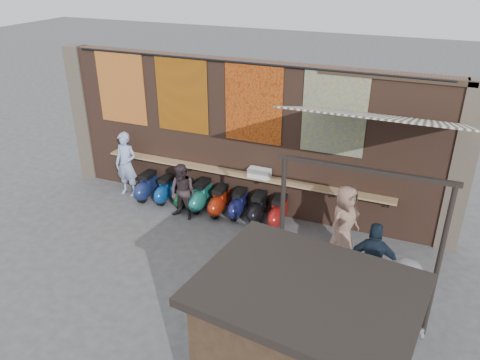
% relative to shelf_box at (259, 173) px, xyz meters
% --- Properties ---
extents(ground, '(70.00, 70.00, 0.00)m').
position_rel_shelf_box_xyz_m(ground, '(-0.56, -2.30, -1.24)').
color(ground, '#474749').
rests_on(ground, ground).
extents(brick_wall, '(10.00, 0.40, 4.00)m').
position_rel_shelf_box_xyz_m(brick_wall, '(-0.56, 0.40, 0.76)').
color(brick_wall, brown).
rests_on(brick_wall, ground).
extents(pier_left, '(0.50, 0.50, 4.00)m').
position_rel_shelf_box_xyz_m(pier_left, '(-5.76, 0.40, 0.76)').
color(pier_left, '#4C4238').
rests_on(pier_left, ground).
extents(pier_right, '(0.50, 0.50, 4.00)m').
position_rel_shelf_box_xyz_m(pier_right, '(4.64, 0.40, 0.76)').
color(pier_right, '#4C4238').
rests_on(pier_right, ground).
extents(eating_counter, '(8.00, 0.32, 0.05)m').
position_rel_shelf_box_xyz_m(eating_counter, '(-0.56, 0.03, -0.14)').
color(eating_counter, '#9E7A51').
rests_on(eating_counter, brick_wall).
extents(shelf_box, '(0.58, 0.27, 0.24)m').
position_rel_shelf_box_xyz_m(shelf_box, '(0.00, 0.00, 0.00)').
color(shelf_box, white).
rests_on(shelf_box, eating_counter).
extents(tapestry_redgold, '(1.50, 0.02, 2.00)m').
position_rel_shelf_box_xyz_m(tapestry_redgold, '(-4.16, 0.18, 1.76)').
color(tapestry_redgold, maroon).
rests_on(tapestry_redgold, brick_wall).
extents(tapestry_sun, '(1.50, 0.02, 2.00)m').
position_rel_shelf_box_xyz_m(tapestry_sun, '(-2.26, 0.18, 1.76)').
color(tapestry_sun, orange).
rests_on(tapestry_sun, brick_wall).
extents(tapestry_orange, '(1.50, 0.02, 2.00)m').
position_rel_shelf_box_xyz_m(tapestry_orange, '(-0.26, 0.18, 1.76)').
color(tapestry_orange, '#B14E16').
rests_on(tapestry_orange, brick_wall).
extents(tapestry_multi, '(1.50, 0.02, 2.00)m').
position_rel_shelf_box_xyz_m(tapestry_multi, '(1.74, 0.18, 1.76)').
color(tapestry_multi, '#284E93').
rests_on(tapestry_multi, brick_wall).
extents(hang_rail, '(9.50, 0.06, 0.06)m').
position_rel_shelf_box_xyz_m(hang_rail, '(-0.56, 0.17, 2.74)').
color(hang_rail, black).
rests_on(hang_rail, brick_wall).
extents(scooter_stool_0, '(0.37, 0.82, 0.78)m').
position_rel_shelf_box_xyz_m(scooter_stool_0, '(-3.25, -0.34, -0.86)').
color(scooter_stool_0, navy).
rests_on(scooter_stool_0, ground).
extents(scooter_stool_1, '(0.35, 0.77, 0.73)m').
position_rel_shelf_box_xyz_m(scooter_stool_1, '(-2.67, -0.30, -0.88)').
color(scooter_stool_1, navy).
rests_on(scooter_stool_1, ground).
extents(scooter_stool_2, '(0.33, 0.74, 0.71)m').
position_rel_shelf_box_xyz_m(scooter_stool_2, '(-2.09, -0.25, -0.89)').
color(scooter_stool_2, '#0D4524').
rests_on(scooter_stool_2, ground).
extents(scooter_stool_3, '(0.39, 0.86, 0.81)m').
position_rel_shelf_box_xyz_m(scooter_stool_3, '(-1.56, -0.30, -0.84)').
color(scooter_stool_3, '#1C7064').
rests_on(scooter_stool_3, ground).
extents(scooter_stool_4, '(0.36, 0.81, 0.77)m').
position_rel_shelf_box_xyz_m(scooter_stool_4, '(-0.99, -0.35, -0.86)').
color(scooter_stool_4, maroon).
rests_on(scooter_stool_4, ground).
extents(scooter_stool_5, '(0.35, 0.77, 0.73)m').
position_rel_shelf_box_xyz_m(scooter_stool_5, '(-0.47, -0.26, -0.88)').
color(scooter_stool_5, '#14184C').
rests_on(scooter_stool_5, ground).
extents(scooter_stool_6, '(0.36, 0.80, 0.76)m').
position_rel_shelf_box_xyz_m(scooter_stool_6, '(0.09, -0.29, -0.86)').
color(scooter_stool_6, black).
rests_on(scooter_stool_6, ground).
extents(scooter_stool_7, '(0.37, 0.81, 0.77)m').
position_rel_shelf_box_xyz_m(scooter_stool_7, '(0.64, -0.29, -0.86)').
color(scooter_stool_7, maroon).
rests_on(scooter_stool_7, ground).
extents(diner_left, '(0.69, 0.45, 1.88)m').
position_rel_shelf_box_xyz_m(diner_left, '(-3.92, -0.30, -0.30)').
color(diner_left, '#96ACDA').
rests_on(diner_left, ground).
extents(diner_right, '(0.81, 0.67, 1.52)m').
position_rel_shelf_box_xyz_m(diner_right, '(-1.77, -0.90, -0.48)').
color(diner_right, '#32272B').
rests_on(diner_right, ground).
extents(shopper_navy, '(1.06, 0.51, 1.76)m').
position_rel_shelf_box_xyz_m(shopper_navy, '(3.24, -2.31, -0.36)').
color(shopper_navy, '#172434').
rests_on(shopper_navy, ground).
extents(shopper_grey, '(1.29, 1.28, 1.78)m').
position_rel_shelf_box_xyz_m(shopper_grey, '(3.86, -3.33, -0.35)').
color(shopper_grey, slate).
rests_on(shopper_grey, ground).
extents(shopper_tan, '(0.89, 1.03, 1.78)m').
position_rel_shelf_box_xyz_m(shopper_tan, '(2.42, -1.00, -0.35)').
color(shopper_tan, '#936E5D').
rests_on(shopper_tan, ground).
extents(stall_roof, '(2.88, 2.35, 0.12)m').
position_rel_shelf_box_xyz_m(stall_roof, '(2.75, -5.71, 1.38)').
color(stall_roof, black).
rests_on(stall_roof, market_stall).
extents(stall_sign, '(1.20, 0.18, 0.50)m').
position_rel_shelf_box_xyz_m(stall_sign, '(2.87, -4.80, 0.62)').
color(stall_sign, gold).
rests_on(stall_sign, market_stall).
extents(stall_shelf, '(1.96, 0.34, 0.06)m').
position_rel_shelf_box_xyz_m(stall_shelf, '(2.87, -4.80, -0.31)').
color(stall_shelf, '#473321').
rests_on(stall_shelf, market_stall).
extents(awning_canvas, '(3.20, 3.28, 0.97)m').
position_rel_shelf_box_xyz_m(awning_canvas, '(2.94, -1.40, 2.31)').
color(awning_canvas, beige).
rests_on(awning_canvas, brick_wall).
extents(awning_ledger, '(3.30, 0.08, 0.12)m').
position_rel_shelf_box_xyz_m(awning_ledger, '(2.94, 0.19, 2.71)').
color(awning_ledger, '#33261C').
rests_on(awning_ledger, brick_wall).
extents(awning_header, '(3.00, 0.08, 0.08)m').
position_rel_shelf_box_xyz_m(awning_header, '(2.94, -2.90, 1.84)').
color(awning_header, black).
rests_on(awning_header, awning_post_left).
extents(awning_post_left, '(0.09, 0.09, 3.10)m').
position_rel_shelf_box_xyz_m(awning_post_left, '(1.54, -2.90, 0.31)').
color(awning_post_left, black).
rests_on(awning_post_left, ground).
extents(awning_post_right, '(0.09, 0.09, 3.10)m').
position_rel_shelf_box_xyz_m(awning_post_right, '(4.34, -2.90, 0.31)').
color(awning_post_right, black).
rests_on(awning_post_right, ground).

